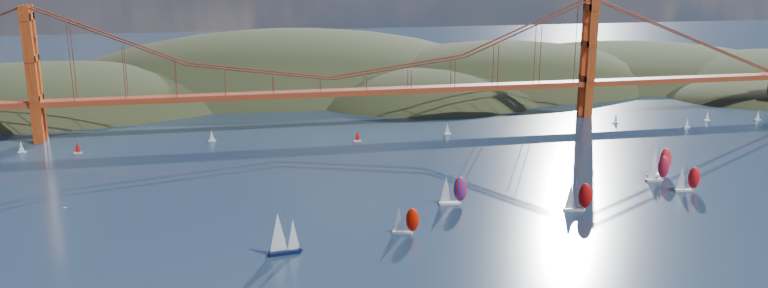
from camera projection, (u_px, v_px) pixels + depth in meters
headlands at (386, 107)px, 434.66m from camera, size 725.00×225.00×96.00m
bridge at (327, 55)px, 321.11m from camera, size 552.00×12.00×55.00m
sloop_navy at (283, 234)px, 191.28m from camera, size 8.37×5.08×12.64m
racer_0 at (405, 220)px, 205.60m from camera, size 7.61×5.07×8.51m
racer_1 at (578, 196)px, 223.44m from camera, size 8.74×4.68×9.81m
racer_2 at (688, 178)px, 241.69m from camera, size 8.23×3.91×9.28m
racer_3 at (660, 161)px, 258.21m from camera, size 9.71×5.24×10.89m
racer_4 at (658, 168)px, 252.88m from camera, size 8.41×3.43×9.67m
racer_rwb at (453, 190)px, 229.24m from camera, size 8.81×4.18×9.94m
distant_boat_1 at (21, 147)px, 288.39m from camera, size 3.00×2.00×4.70m
distant_boat_2 at (77, 147)px, 287.24m from camera, size 3.00×2.00×4.70m
distant_boat_3 at (212, 136)px, 305.30m from camera, size 3.00×2.00×4.70m
distant_boat_4 at (616, 118)px, 336.94m from camera, size 3.00×2.00×4.70m
distant_boat_5 at (687, 123)px, 328.09m from camera, size 3.00×2.00×4.70m
distant_boat_6 at (707, 116)px, 341.54m from camera, size 3.00×2.00×4.70m
distant_boat_7 at (758, 115)px, 342.93m from camera, size 3.00×2.00×4.70m
distant_boat_8 at (447, 129)px, 316.94m from camera, size 3.00×2.00×4.70m
distant_boat_9 at (357, 136)px, 305.16m from camera, size 3.00×2.00×4.70m
gull at (65, 208)px, 161.78m from camera, size 0.90×0.25×0.17m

